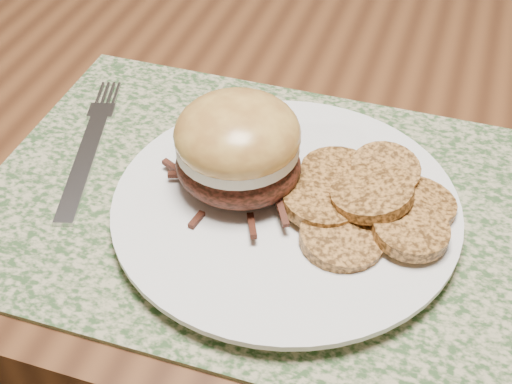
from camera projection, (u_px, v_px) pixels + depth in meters
dining_table at (209, 88)px, 0.86m from camera, size 1.50×0.90×0.75m
placemat at (255, 202)px, 0.59m from camera, size 0.45×0.33×0.00m
dinner_plate at (286, 209)px, 0.57m from camera, size 0.26×0.26×0.02m
pork_sandwich at (238, 147)px, 0.55m from camera, size 0.13×0.13×0.08m
roasted_potatoes at (368, 201)px, 0.55m from camera, size 0.15×0.15×0.04m
fork at (90, 145)px, 0.64m from camera, size 0.07×0.20×0.00m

